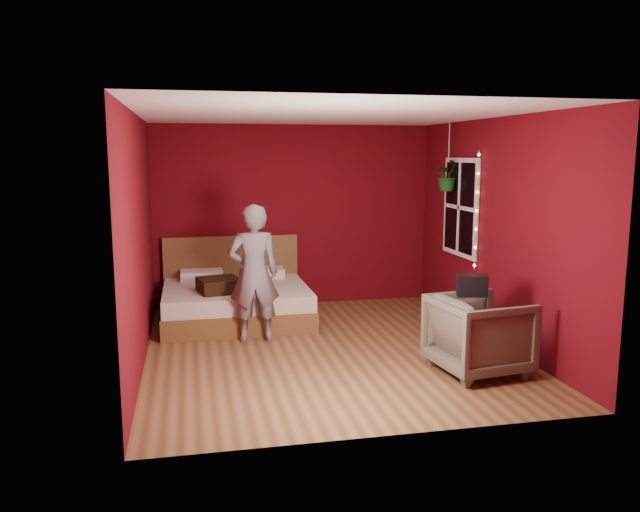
{
  "coord_description": "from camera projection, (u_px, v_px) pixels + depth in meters",
  "views": [
    {
      "loc": [
        -1.49,
        -6.63,
        2.18
      ],
      "look_at": [
        -0.0,
        0.4,
        1.0
      ],
      "focal_mm": 35.0,
      "sensor_mm": 36.0,
      "label": 1
    }
  ],
  "objects": [
    {
      "name": "armchair",
      "position": [
        479.0,
        335.0,
        6.24
      ],
      "size": [
        0.97,
        0.95,
        0.79
      ],
      "primitive_type": "imported",
      "rotation": [
        0.0,
        0.0,
        1.71
      ],
      "color": "#696853",
      "rests_on": "ground"
    },
    {
      "name": "handbag",
      "position": [
        472.0,
        286.0,
        6.18
      ],
      "size": [
        0.32,
        0.22,
        0.21
      ],
      "primitive_type": "cube",
      "rotation": [
        0.0,
        0.0,
        -0.27
      ],
      "color": "black",
      "rests_on": "armchair"
    },
    {
      "name": "person",
      "position": [
        254.0,
        273.0,
        7.25
      ],
      "size": [
        0.59,
        0.39,
        1.62
      ],
      "primitive_type": "imported",
      "rotation": [
        0.0,
        0.0,
        3.15
      ],
      "color": "slate",
      "rests_on": "ground"
    },
    {
      "name": "room_walls",
      "position": [
        328.0,
        201.0,
        6.79
      ],
      "size": [
        4.04,
        4.54,
        2.62
      ],
      "color": "#5B090E",
      "rests_on": "ground"
    },
    {
      "name": "window",
      "position": [
        460.0,
        207.0,
        8.08
      ],
      "size": [
        0.05,
        0.97,
        1.27
      ],
      "color": "white",
      "rests_on": "room_walls"
    },
    {
      "name": "floor",
      "position": [
        328.0,
        349.0,
        7.06
      ],
      "size": [
        4.5,
        4.5,
        0.0
      ],
      "primitive_type": "plane",
      "color": "brown",
      "rests_on": "ground"
    },
    {
      "name": "fairy_lights",
      "position": [
        477.0,
        211.0,
        7.57
      ],
      "size": [
        0.04,
        0.04,
        1.45
      ],
      "color": "silver",
      "rests_on": "room_walls"
    },
    {
      "name": "throw_pillow",
      "position": [
        219.0,
        285.0,
        7.8
      ],
      "size": [
        0.58,
        0.58,
        0.17
      ],
      "primitive_type": "cube",
      "rotation": [
        0.0,
        0.0,
        0.21
      ],
      "color": "black",
      "rests_on": "bed"
    },
    {
      "name": "bed",
      "position": [
        236.0,
        300.0,
        8.26
      ],
      "size": [
        1.89,
        1.61,
        1.04
      ],
      "color": "brown",
      "rests_on": "ground"
    },
    {
      "name": "hanging_plant",
      "position": [
        448.0,
        175.0,
        8.22
      ],
      "size": [
        0.4,
        0.35,
        0.9
      ],
      "color": "silver",
      "rests_on": "room_walls"
    }
  ]
}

